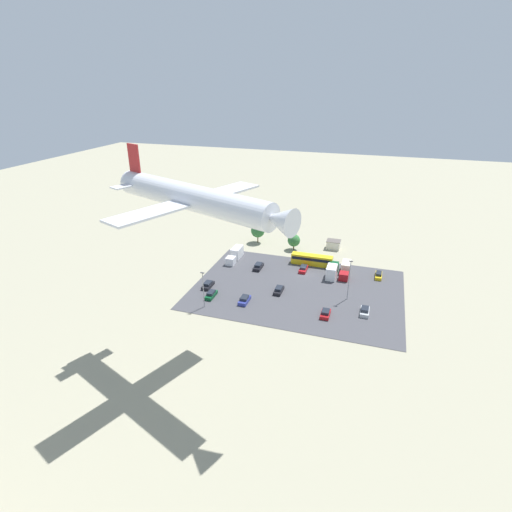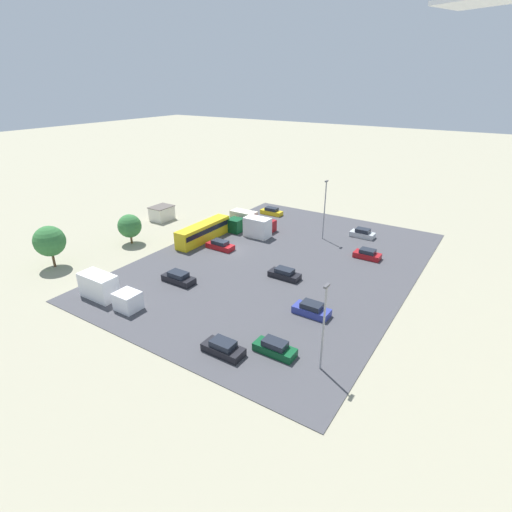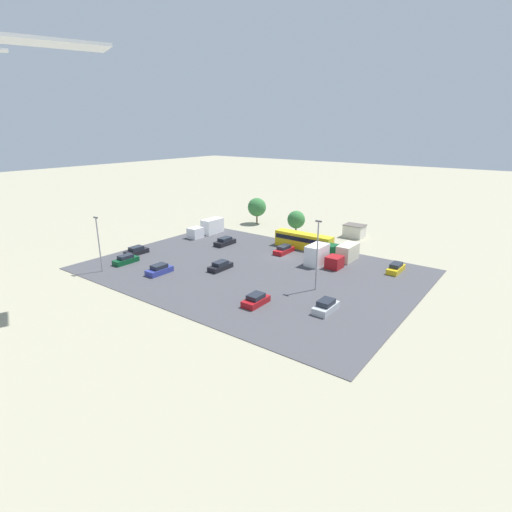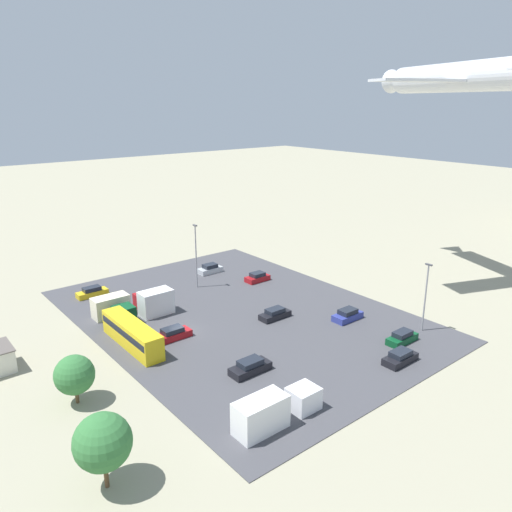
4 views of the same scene
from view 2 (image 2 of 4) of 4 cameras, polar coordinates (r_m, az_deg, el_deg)
The scene contains 20 objects.
ground_plane at distance 65.41m, azimuth -3.54°, elevation 0.85°, with size 400.00×400.00×0.00m, color gray.
parking_lot_surface at distance 60.82m, azimuth 3.44°, elevation -0.96°, with size 52.25×37.76×0.08m.
shed_building at distance 81.51m, azimuth -13.30°, elevation 5.99°, with size 4.31×3.50×2.75m.
bus at distance 69.14m, azimuth -7.53°, elevation 3.51°, with size 11.78×2.47×3.03m.
parked_car_0 at distance 82.60m, azimuth 2.23°, elevation 6.35°, with size 1.73×4.60×1.48m.
parked_car_1 at distance 64.33m, azimuth 15.61°, elevation 0.22°, with size 1.98×4.06×1.47m.
parked_car_2 at distance 41.53m, azimuth -4.71°, elevation -12.97°, with size 1.94×4.41×1.46m.
parked_car_3 at distance 47.90m, azimuth 7.94°, elevation -7.59°, with size 1.99×4.37×1.52m.
parked_car_4 at distance 72.82m, azimuth 14.97°, elevation 3.12°, with size 1.96×4.19×1.55m.
parked_car_5 at distance 55.64m, azimuth -11.01°, elevation -3.10°, with size 1.99×4.73×1.53m.
parked_car_6 at distance 65.66m, azimuth -5.14°, elevation 1.54°, with size 1.91×4.71×1.46m.
parked_car_7 at distance 41.43m, azimuth 2.70°, elevation -13.00°, with size 1.75×4.41×1.48m.
parked_car_8 at distance 55.96m, azimuth 4.09°, elevation -2.58°, with size 1.86×4.49×1.41m.
parked_truck_0 at distance 53.24m, azimuth -20.55°, elevation -4.58°, with size 2.48×9.24×3.19m.
parked_truck_1 at distance 70.97m, azimuth -0.73°, elevation 4.21°, with size 2.55×8.30×3.45m.
parked_truck_2 at distance 74.91m, azimuth -0.84°, elevation 5.09°, with size 2.39×8.97×2.91m.
tree_near_shed at distance 65.28m, azimuth -27.42°, elevation 1.90°, with size 4.49×4.49×6.32m.
tree_apron_mid at distance 70.29m, azimuth -17.61°, elevation 4.11°, with size 3.93×3.93×5.07m.
light_pole_lot_centre at distance 37.46m, azimuth 9.64°, elevation -9.64°, with size 0.90×0.28×9.09m.
light_pole_lot_edge at distance 69.02m, azimuth 9.78°, elevation 6.78°, with size 0.90×0.28×10.26m.
Camera 2 is at (48.21, 36.08, 25.53)m, focal length 28.00 mm.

